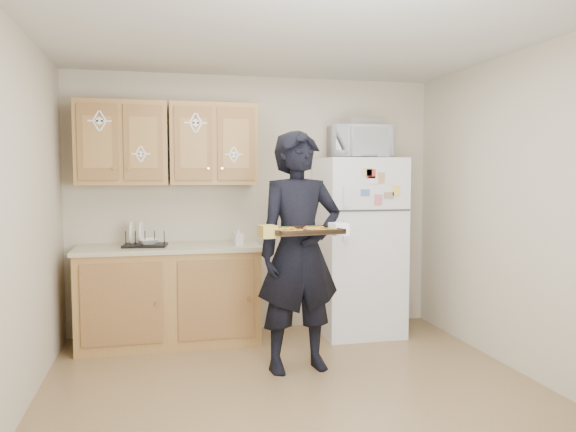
{
  "coord_description": "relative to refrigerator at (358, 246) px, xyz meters",
  "views": [
    {
      "loc": [
        -0.92,
        -3.69,
        1.54
      ],
      "look_at": [
        0.02,
        0.45,
        1.23
      ],
      "focal_mm": 35.0,
      "sensor_mm": 36.0,
      "label": 1
    }
  ],
  "objects": [
    {
      "name": "baking_tray",
      "position": [
        -0.85,
        -1.19,
        0.28
      ],
      "size": [
        0.54,
        0.43,
        0.04
      ],
      "primitive_type": "cube",
      "rotation": [
        0.0,
        0.0,
        0.14
      ],
      "color": "black",
      "rests_on": "person"
    },
    {
      "name": "upper_cab_left",
      "position": [
        -2.2,
        0.18,
        0.98
      ],
      "size": [
        0.8,
        0.33,
        0.75
      ],
      "primitive_type": "cube",
      "color": "olive",
      "rests_on": "wall_back"
    },
    {
      "name": "wall_front",
      "position": [
        -0.95,
        -3.23,
        0.4
      ],
      "size": [
        3.6,
        0.04,
        2.5
      ],
      "primitive_type": "cube",
      "color": "#C2B69D",
      "rests_on": "floor"
    },
    {
      "name": "wall_left",
      "position": [
        -2.75,
        -1.43,
        0.4
      ],
      "size": [
        0.04,
        3.6,
        2.5
      ],
      "primitive_type": "cube",
      "color": "#C2B69D",
      "rests_on": "floor"
    },
    {
      "name": "base_cabinet",
      "position": [
        -1.8,
        0.05,
        -0.42
      ],
      "size": [
        1.6,
        0.6,
        0.86
      ],
      "primitive_type": "cube",
      "color": "olive",
      "rests_on": "floor"
    },
    {
      "name": "upper_cab_right",
      "position": [
        -1.38,
        0.18,
        0.98
      ],
      "size": [
        0.8,
        0.33,
        0.75
      ],
      "primitive_type": "cube",
      "color": "olive",
      "rests_on": "wall_back"
    },
    {
      "name": "countertop",
      "position": [
        -1.8,
        0.05,
        0.03
      ],
      "size": [
        1.64,
        0.64,
        0.04
      ],
      "primitive_type": "cube",
      "color": "#BBB390",
      "rests_on": "base_cabinet"
    },
    {
      "name": "floor",
      "position": [
        -0.95,
        -1.43,
        -0.85
      ],
      "size": [
        3.6,
        3.6,
        0.0
      ],
      "primitive_type": "plane",
      "color": "brown",
      "rests_on": "ground"
    },
    {
      "name": "refrigerator",
      "position": [
        0.0,
        0.0,
        0.0
      ],
      "size": [
        0.75,
        0.7,
        1.7
      ],
      "primitive_type": "cube",
      "color": "white",
      "rests_on": "floor"
    },
    {
      "name": "pizza_front_left",
      "position": [
        -0.96,
        -1.29,
        0.3
      ],
      "size": [
        0.17,
        0.17,
        0.02
      ],
      "primitive_type": "cylinder",
      "color": "orange",
      "rests_on": "baking_tray"
    },
    {
      "name": "microwave",
      "position": [
        -0.02,
        -0.05,
        1.0
      ],
      "size": [
        0.57,
        0.4,
        0.31
      ],
      "primitive_type": "imported",
      "rotation": [
        0.0,
        0.0,
        -0.04
      ],
      "color": "white",
      "rests_on": "refrigerator"
    },
    {
      "name": "foil_pan",
      "position": [
        0.01,
        -0.02,
        1.19
      ],
      "size": [
        0.35,
        0.27,
        0.07
      ],
      "primitive_type": "cube",
      "rotation": [
        0.0,
        0.0,
        0.13
      ],
      "color": "silver",
      "rests_on": "microwave"
    },
    {
      "name": "person",
      "position": [
        -0.81,
        -0.89,
        0.09
      ],
      "size": [
        0.74,
        0.54,
        1.88
      ],
      "primitive_type": "imported",
      "rotation": [
        0.0,
        0.0,
        0.14
      ],
      "color": "black",
      "rests_on": "floor"
    },
    {
      "name": "pizza_front_right",
      "position": [
        -0.73,
        -1.26,
        0.3
      ],
      "size": [
        0.17,
        0.17,
        0.02
      ],
      "primitive_type": "cylinder",
      "color": "orange",
      "rests_on": "baking_tray"
    },
    {
      "name": "soap_bottle",
      "position": [
        -1.18,
        -0.07,
        0.13
      ],
      "size": [
        0.09,
        0.09,
        0.17
      ],
      "primitive_type": "imported",
      "rotation": [
        0.0,
        0.0,
        0.21
      ],
      "color": "white",
      "rests_on": "countertop"
    },
    {
      "name": "pizza_back_left",
      "position": [
        -0.98,
        -1.12,
        0.3
      ],
      "size": [
        0.17,
        0.17,
        0.02
      ],
      "primitive_type": "cylinder",
      "color": "orange",
      "rests_on": "baking_tray"
    },
    {
      "name": "dish_rack",
      "position": [
        -2.01,
        0.05,
        0.13
      ],
      "size": [
        0.41,
        0.32,
        0.15
      ],
      "primitive_type": "cube",
      "rotation": [
        0.0,
        0.0,
        -0.11
      ],
      "color": "black",
      "rests_on": "countertop"
    },
    {
      "name": "ceiling",
      "position": [
        -0.95,
        -1.43,
        1.65
      ],
      "size": [
        3.6,
        3.6,
        0.0
      ],
      "primitive_type": "plane",
      "color": "beige",
      "rests_on": "wall_back"
    },
    {
      "name": "bowl",
      "position": [
        -1.98,
        0.05,
        0.09
      ],
      "size": [
        0.25,
        0.25,
        0.05
      ],
      "primitive_type": "imported",
      "rotation": [
        0.0,
        0.0,
        0.31
      ],
      "color": "white",
      "rests_on": "dish_rack"
    },
    {
      "name": "cereal_box",
      "position": [
        0.52,
        0.24,
        -0.69
      ],
      "size": [
        0.2,
        0.07,
        0.32
      ],
      "primitive_type": "cube",
      "color": "gold",
      "rests_on": "floor"
    },
    {
      "name": "wall_right",
      "position": [
        0.85,
        -1.43,
        0.4
      ],
      "size": [
        0.04,
        3.6,
        2.5
      ],
      "primitive_type": "cube",
      "color": "#C2B69D",
      "rests_on": "floor"
    },
    {
      "name": "pizza_back_right",
      "position": [
        -0.75,
        -1.09,
        0.3
      ],
      "size": [
        0.17,
        0.17,
        0.02
      ],
      "primitive_type": "cylinder",
      "color": "orange",
      "rests_on": "baking_tray"
    },
    {
      "name": "wall_back",
      "position": [
        -0.95,
        0.37,
        0.4
      ],
      "size": [
        3.6,
        0.04,
        2.5
      ],
      "primitive_type": "cube",
      "color": "#C2B69D",
      "rests_on": "floor"
    }
  ]
}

